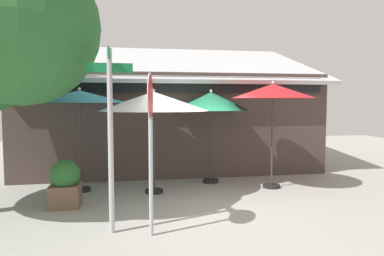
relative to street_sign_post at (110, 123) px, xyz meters
The scene contains 9 objects.
ground_plane 3.03m from the street_sign_post, 34.61° to the left, with size 28.00×28.00×0.10m, color #9E9B93.
cafe_building 6.60m from the street_sign_post, 75.56° to the left, with size 9.87×5.32×4.47m.
street_sign_post is the anchor object (origin of this frame).
stop_sign 0.71m from the street_sign_post, 20.79° to the right, with size 0.14×0.77×2.72m.
patio_umbrella_teal_left 3.18m from the street_sign_post, 106.75° to the left, with size 2.32×2.32×2.60m.
patio_umbrella_ivory_center 2.73m from the street_sign_post, 70.83° to the left, with size 2.68×2.68×2.56m.
patio_umbrella_forest_green_right 4.27m from the street_sign_post, 53.63° to the left, with size 2.11×2.11×2.58m.
patio_umbrella_crimson_far_right 4.76m from the street_sign_post, 32.89° to the left, with size 2.17×2.17×2.78m.
sidewalk_planter 2.44m from the street_sign_post, 121.89° to the left, with size 0.64×0.64×1.02m.
Camera 1 is at (-1.57, -7.39, 2.24)m, focal length 32.99 mm.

